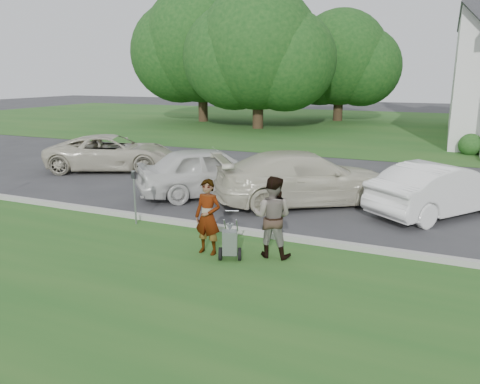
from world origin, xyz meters
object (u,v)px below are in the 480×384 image
Objects in this scene: person_right at (272,217)px; car_c at (305,178)px; car_a at (112,153)px; car_b at (211,171)px; tree_far at (202,49)px; tree_left at (258,54)px; person_left at (208,218)px; tree_back at (340,62)px; car_d at (441,189)px; parking_meter_near at (134,191)px; striping_cart at (230,243)px.

car_c is at bearing -86.58° from person_right.
car_a is 1.10× the size of car_b.
tree_far is at bearing -62.92° from person_right.
car_a is at bearing -89.43° from tree_left.
car_b is (-2.24, 4.52, -0.03)m from person_left.
tree_back is 26.72m from car_b.
person_right is 5.43m from car_b.
tree_back reaches higher than person_left.
car_d is at bearing -128.36° from car_b.
tree_far is at bearing 153.44° from tree_left.
tree_far is 24.83m from car_b.
car_d reaches higher than parking_meter_near.
parking_meter_near is 0.26× the size of car_c.
person_right is 0.34× the size of car_a.
parking_meter_near is at bearing -76.46° from tree_left.
car_a is at bearing -72.29° from tree_far.
parking_meter_near is at bearing -65.61° from tree_far.
car_a is (6.16, -19.30, -4.99)m from tree_far.
person_left is (7.89, -22.89, -4.30)m from tree_left.
tree_far is 29.78m from person_left.
tree_left is 2.44× the size of car_d.
car_b is at bearing -134.96° from car_a.
tree_left reaches higher than tree_back.
tree_far reaches higher than striping_cart.
tree_far is at bearing 114.39° from parking_meter_near.
striping_cart is at bearing 32.95° from person_right.
car_b is (5.48, -2.07, 0.08)m from car_a.
tree_back is 1.90× the size of car_a.
tree_left reaches higher than car_a.
car_c is at bearing 83.54° from person_left.
striping_cart is at bearing -81.81° from tree_back.
tree_left is at bearing -10.79° from car_c.
car_b is (0.39, 3.46, -0.10)m from parking_meter_near.
parking_meter_near is (1.26, -29.83, -3.84)m from tree_back.
person_right is at bearing 177.27° from car_b.
car_c is (14.65, -21.14, -4.92)m from tree_far.
car_c is at bearing -126.50° from car_a.
person_right is (5.19, -30.49, -3.87)m from tree_back.
tree_left is at bearing -23.72° from car_a.
tree_left is at bearing -116.57° from tree_back.
person_left is at bearing 134.68° from car_c.
person_right is at bearing -67.77° from tree_left.
person_left reaches higher than car_d.
car_d is at bearing 51.49° from person_left.
parking_meter_near is 7.52m from car_a.
striping_cart is 0.74m from person_left.
tree_far is 2.54× the size of car_b.
person_left is at bearing 13.39° from person_right.
car_d is (12.35, -17.77, -4.39)m from tree_left.
car_b is at bearing 119.01° from person_left.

